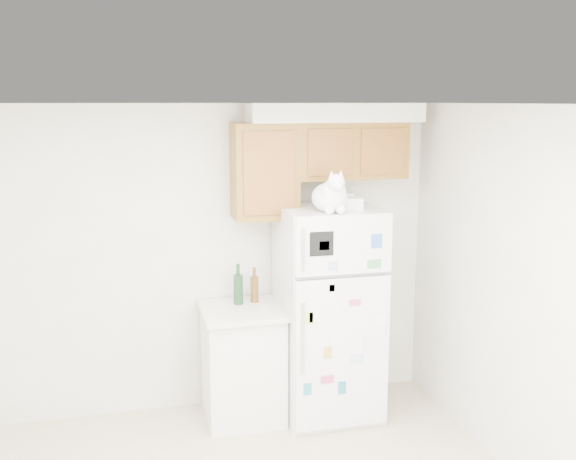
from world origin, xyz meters
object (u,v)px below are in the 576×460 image
object	(u,v)px
storage_box_front	(354,204)
storage_box_back	(343,199)
bottle_green	(238,284)
base_counter	(243,363)
cat	(331,196)
refrigerator	(329,312)
bottle_amber	(254,285)

from	to	relation	value
storage_box_front	storage_box_back	bearing A→B (deg)	114.44
bottle_green	storage_box_back	bearing A→B (deg)	-4.38
base_counter	storage_box_front	xyz separation A→B (m)	(0.84, -0.20, 1.28)
cat	bottle_green	world-z (taller)	cat
refrigerator	bottle_amber	world-z (taller)	refrigerator
refrigerator	base_counter	world-z (taller)	refrigerator
storage_box_back	bottle_green	xyz separation A→B (m)	(-0.85, 0.06, -0.67)
storage_box_back	bottle_amber	xyz separation A→B (m)	(-0.71, 0.09, -0.69)
storage_box_back	bottle_green	bearing A→B (deg)	-162.80
bottle_amber	cat	bearing A→B (deg)	-39.25
cat	bottle_amber	distance (m)	1.00
cat	storage_box_back	size ratio (longest dim) A/B	2.59
refrigerator	storage_box_back	distance (m)	0.92
base_counter	storage_box_back	bearing A→B (deg)	2.75
refrigerator	storage_box_back	world-z (taller)	storage_box_back
bottle_green	bottle_amber	distance (m)	0.14
bottle_green	bottle_amber	xyz separation A→B (m)	(0.14, 0.03, -0.02)
refrigerator	bottle_amber	bearing A→B (deg)	160.07
cat	bottle_amber	bearing A→B (deg)	140.75
cat	storage_box_front	distance (m)	0.24
bottle_green	bottle_amber	bearing A→B (deg)	10.59
base_counter	bottle_green	bearing A→B (deg)	95.70
refrigerator	storage_box_front	size ratio (longest dim) A/B	11.33
refrigerator	storage_box_front	distance (m)	0.92
cat	storage_box_back	distance (m)	0.39
refrigerator	bottle_green	world-z (taller)	refrigerator
refrigerator	storage_box_back	bearing A→B (deg)	38.09
refrigerator	base_counter	xyz separation A→B (m)	(-0.69, 0.07, -0.39)
refrigerator	base_counter	bearing A→B (deg)	173.90
cat	storage_box_back	world-z (taller)	cat
storage_box_back	bottle_amber	distance (m)	0.99
bottle_amber	storage_box_front	bearing A→B (deg)	-24.97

